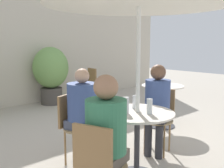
% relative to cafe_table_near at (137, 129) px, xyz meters
% --- Properties ---
extents(storefront_wall, '(10.00, 0.06, 3.00)m').
position_rel_cafe_table_near_xyz_m(storefront_wall, '(0.09, 4.15, 0.96)').
color(storefront_wall, beige).
rests_on(storefront_wall, ground_plane).
extents(cafe_table_near, '(0.78, 0.78, 0.73)m').
position_rel_cafe_table_near_xyz_m(cafe_table_near, '(0.00, 0.00, 0.00)').
color(cafe_table_near, '#2D2D33').
rests_on(cafe_table_near, ground_plane).
extents(cafe_table_far, '(0.72, 0.72, 0.73)m').
position_rel_cafe_table_near_xyz_m(cafe_table_far, '(1.63, 0.92, -0.02)').
color(cafe_table_far, '#2D2D33').
rests_on(cafe_table_far, ground_plane).
extents(bistro_chair_0, '(0.44, 0.43, 0.84)m').
position_rel_cafe_table_near_xyz_m(bistro_chair_0, '(0.76, 0.29, -0.03)').
color(bistro_chair_0, '#997F56').
rests_on(bistro_chair_0, ground_plane).
extents(bistro_chair_1, '(0.43, 0.44, 0.84)m').
position_rel_cafe_table_near_xyz_m(bistro_chair_1, '(-0.29, 0.76, -0.03)').
color(bistro_chair_1, '#997F56').
rests_on(bistro_chair_1, ground_plane).
extents(bistro_chair_2, '(0.44, 0.43, 0.84)m').
position_rel_cafe_table_near_xyz_m(bistro_chair_2, '(-0.76, -0.29, -0.03)').
color(bistro_chair_2, '#997F56').
rests_on(bistro_chair_2, ground_plane).
extents(bistro_chair_4, '(0.40, 0.40, 0.84)m').
position_rel_cafe_table_near_xyz_m(bistro_chair_4, '(2.03, 3.30, -0.03)').
color(bistro_chair_4, '#997F56').
rests_on(bistro_chair_4, ground_plane).
extents(seated_person_0, '(0.38, 0.36, 1.18)m').
position_rel_cafe_table_near_xyz_m(seated_person_0, '(0.63, 0.24, 0.16)').
color(seated_person_0, '#2D2D33').
rests_on(seated_person_0, ground_plane).
extents(seated_person_1, '(0.40, 0.42, 1.16)m').
position_rel_cafe_table_near_xyz_m(seated_person_1, '(-0.24, 0.63, 0.14)').
color(seated_person_1, '#42475B').
rests_on(seated_person_1, ground_plane).
extents(seated_person_2, '(0.40, 0.38, 1.20)m').
position_rel_cafe_table_near_xyz_m(seated_person_2, '(-0.63, -0.24, 0.17)').
color(seated_person_2, brown).
rests_on(seated_person_2, ground_plane).
extents(beer_glass_0, '(0.06, 0.06, 0.16)m').
position_rel_cafe_table_near_xyz_m(beer_glass_0, '(0.03, -0.13, 0.27)').
color(beer_glass_0, silver).
rests_on(beer_glass_0, cafe_table_near).
extents(beer_glass_1, '(0.06, 0.06, 0.15)m').
position_rel_cafe_table_near_xyz_m(beer_glass_1, '(0.08, 0.11, 0.26)').
color(beer_glass_1, silver).
rests_on(beer_glass_1, cafe_table_near).
extents(beer_glass_2, '(0.07, 0.07, 0.17)m').
position_rel_cafe_table_near_xyz_m(beer_glass_2, '(-0.13, 0.04, 0.27)').
color(beer_glass_2, silver).
rests_on(beer_glass_2, cafe_table_near).
extents(potted_plant_1, '(0.84, 0.84, 1.36)m').
position_rel_cafe_table_near_xyz_m(potted_plant_1, '(1.06, 3.76, 0.25)').
color(potted_plant_1, '#47423D').
rests_on(potted_plant_1, ground_plane).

